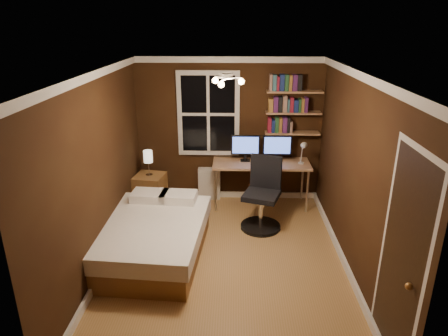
{
  "coord_description": "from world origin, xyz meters",
  "views": [
    {
      "loc": [
        0.11,
        -4.62,
        3.05
      ],
      "look_at": [
        -0.04,
        0.45,
        1.17
      ],
      "focal_mm": 32.0,
      "sensor_mm": 36.0,
      "label": 1
    }
  ],
  "objects_px": {
    "radiator": "(209,184)",
    "desk_lamp": "(303,153)",
    "bed": "(153,237)",
    "monitor_right": "(277,148)",
    "nightstand": "(150,191)",
    "desk": "(261,166)",
    "monitor_left": "(245,148)",
    "bedside_lamp": "(148,163)",
    "office_chair": "(262,201)"
  },
  "relations": [
    {
      "from": "bed",
      "to": "desk",
      "type": "xyz_separation_m",
      "value": [
        1.56,
        1.66,
        0.45
      ]
    },
    {
      "from": "nightstand",
      "to": "desk_lamp",
      "type": "xyz_separation_m",
      "value": [
        2.56,
        0.06,
        0.7
      ]
    },
    {
      "from": "bedside_lamp",
      "to": "nightstand",
      "type": "bearing_deg",
      "value": 0.0
    },
    {
      "from": "nightstand",
      "to": "radiator",
      "type": "bearing_deg",
      "value": 30.1
    },
    {
      "from": "monitor_right",
      "to": "radiator",
      "type": "bearing_deg",
      "value": 173.28
    },
    {
      "from": "radiator",
      "to": "bedside_lamp",
      "type": "bearing_deg",
      "value": -158.93
    },
    {
      "from": "desk_lamp",
      "to": "monitor_right",
      "type": "bearing_deg",
      "value": 155.47
    },
    {
      "from": "radiator",
      "to": "desk",
      "type": "height_order",
      "value": "desk"
    },
    {
      "from": "bedside_lamp",
      "to": "monitor_left",
      "type": "relative_size",
      "value": 0.88
    },
    {
      "from": "nightstand",
      "to": "desk",
      "type": "distance_m",
      "value": 1.95
    },
    {
      "from": "radiator",
      "to": "monitor_left",
      "type": "distance_m",
      "value": 0.97
    },
    {
      "from": "nightstand",
      "to": "office_chair",
      "type": "distance_m",
      "value": 1.98
    },
    {
      "from": "desk",
      "to": "monitor_right",
      "type": "bearing_deg",
      "value": 17.23
    },
    {
      "from": "nightstand",
      "to": "monitor_left",
      "type": "height_order",
      "value": "monitor_left"
    },
    {
      "from": "bedside_lamp",
      "to": "bed",
      "type": "bearing_deg",
      "value": -77.36
    },
    {
      "from": "desk_lamp",
      "to": "desk",
      "type": "bearing_deg",
      "value": 171.34
    },
    {
      "from": "bed",
      "to": "desk_lamp",
      "type": "height_order",
      "value": "desk_lamp"
    },
    {
      "from": "radiator",
      "to": "office_chair",
      "type": "relative_size",
      "value": 0.52
    },
    {
      "from": "monitor_right",
      "to": "bed",
      "type": "bearing_deg",
      "value": -136.3
    },
    {
      "from": "desk",
      "to": "desk_lamp",
      "type": "xyz_separation_m",
      "value": [
        0.67,
        -0.1,
        0.28
      ]
    },
    {
      "from": "bed",
      "to": "monitor_left",
      "type": "bearing_deg",
      "value": 57.86
    },
    {
      "from": "bedside_lamp",
      "to": "desk_lamp",
      "type": "bearing_deg",
      "value": 1.32
    },
    {
      "from": "radiator",
      "to": "desk",
      "type": "xyz_separation_m",
      "value": [
        0.91,
        -0.22,
        0.43
      ]
    },
    {
      "from": "nightstand",
      "to": "office_chair",
      "type": "relative_size",
      "value": 0.53
    },
    {
      "from": "desk",
      "to": "office_chair",
      "type": "relative_size",
      "value": 1.46
    },
    {
      "from": "radiator",
      "to": "monitor_right",
      "type": "distance_m",
      "value": 1.38
    },
    {
      "from": "monitor_right",
      "to": "desk_lamp",
      "type": "xyz_separation_m",
      "value": [
        0.4,
        -0.18,
        -0.01
      ]
    },
    {
      "from": "radiator",
      "to": "monitor_right",
      "type": "xyz_separation_m",
      "value": [
        1.17,
        -0.14,
        0.72
      ]
    },
    {
      "from": "office_chair",
      "to": "desk",
      "type": "bearing_deg",
      "value": 106.91
    },
    {
      "from": "bedside_lamp",
      "to": "radiator",
      "type": "height_order",
      "value": "bedside_lamp"
    },
    {
      "from": "monitor_left",
      "to": "nightstand",
      "type": "bearing_deg",
      "value": -171.47
    },
    {
      "from": "monitor_left",
      "to": "desk_lamp",
      "type": "xyz_separation_m",
      "value": [
        0.94,
        -0.18,
        -0.01
      ]
    },
    {
      "from": "bed",
      "to": "nightstand",
      "type": "relative_size",
      "value": 3.33
    },
    {
      "from": "bedside_lamp",
      "to": "desk",
      "type": "height_order",
      "value": "bedside_lamp"
    },
    {
      "from": "desk",
      "to": "bed",
      "type": "bearing_deg",
      "value": -133.19
    },
    {
      "from": "bed",
      "to": "monitor_right",
      "type": "relative_size",
      "value": 4.02
    },
    {
      "from": "monitor_left",
      "to": "desk",
      "type": "bearing_deg",
      "value": -16.74
    },
    {
      "from": "radiator",
      "to": "desk_lamp",
      "type": "distance_m",
      "value": 1.76
    },
    {
      "from": "bed",
      "to": "monitor_left",
      "type": "relative_size",
      "value": 4.02
    },
    {
      "from": "monitor_left",
      "to": "monitor_right",
      "type": "height_order",
      "value": "same"
    },
    {
      "from": "monitor_right",
      "to": "office_chair",
      "type": "relative_size",
      "value": 0.44
    },
    {
      "from": "bed",
      "to": "radiator",
      "type": "distance_m",
      "value": 1.99
    },
    {
      "from": "nightstand",
      "to": "bedside_lamp",
      "type": "distance_m",
      "value": 0.51
    },
    {
      "from": "nightstand",
      "to": "bedside_lamp",
      "type": "relative_size",
      "value": 1.36
    },
    {
      "from": "radiator",
      "to": "bed",
      "type": "bearing_deg",
      "value": -109.14
    },
    {
      "from": "desk",
      "to": "monitor_right",
      "type": "distance_m",
      "value": 0.4
    },
    {
      "from": "bed",
      "to": "desk",
      "type": "distance_m",
      "value": 2.32
    },
    {
      "from": "radiator",
      "to": "monitor_right",
      "type": "relative_size",
      "value": 1.19
    },
    {
      "from": "radiator",
      "to": "desk_lamp",
      "type": "height_order",
      "value": "desk_lamp"
    },
    {
      "from": "bedside_lamp",
      "to": "monitor_left",
      "type": "distance_m",
      "value": 1.65
    }
  ]
}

